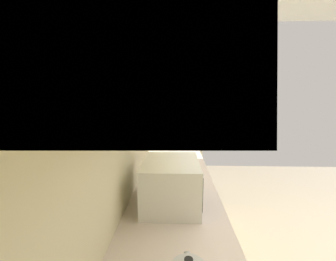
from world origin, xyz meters
TOP-DOWN VIEW (x-y plane):
  - wall_back at (0.00, 1.63)m, footprint 4.37×0.12m
  - upper_cabinets at (-0.38, 1.40)m, footprint 2.69×0.35m
  - oven_range at (1.66, 1.24)m, footprint 0.63×0.68m
  - microwave at (-0.30, 1.30)m, footprint 0.45×0.35m
  - bowl at (0.67, 1.23)m, footprint 0.19×0.19m

SIDE VIEW (x-z plane):
  - oven_range at x=1.66m, z-range -0.07..1.03m
  - bowl at x=0.67m, z-range 0.93..0.99m
  - microwave at x=-0.30m, z-range 0.93..1.20m
  - wall_back at x=0.00m, z-range 0.00..2.75m
  - upper_cabinets at x=-0.38m, z-range 1.58..2.23m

